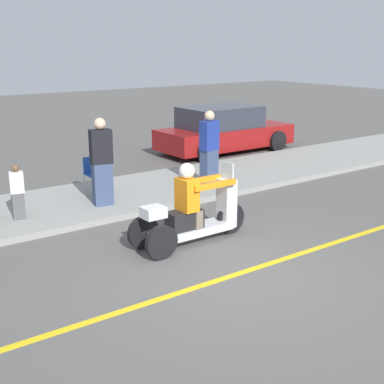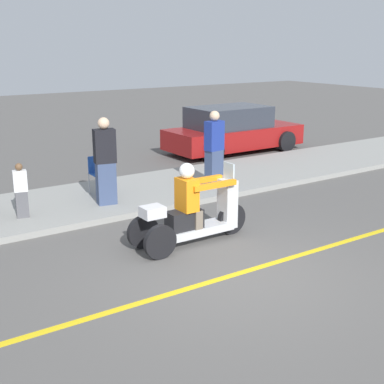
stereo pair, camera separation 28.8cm
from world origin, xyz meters
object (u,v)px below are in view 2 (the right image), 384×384
at_px(spectator_by_tree, 21,191).
at_px(parked_car_lot_left, 232,131).
at_px(spectator_with_child, 105,163).
at_px(folding_chair_curbside, 100,171).
at_px(motorcycle_trike, 192,215).
at_px(spectator_end_of_line, 214,150).

height_order(spectator_by_tree, parked_car_lot_left, parked_car_lot_left).
distance_m(spectator_with_child, parked_car_lot_left, 6.71).
height_order(folding_chair_curbside, parked_car_lot_left, parked_car_lot_left).
bearing_deg(motorcycle_trike, folding_chair_curbside, 92.06).
xyz_separation_m(spectator_with_child, parked_car_lot_left, (5.85, 3.28, -0.30)).
distance_m(spectator_end_of_line, spectator_by_tree, 4.39).
distance_m(motorcycle_trike, spectator_by_tree, 3.40).
bearing_deg(folding_chair_curbside, spectator_with_child, -106.45).
bearing_deg(parked_car_lot_left, spectator_with_child, -150.77).
distance_m(spectator_end_of_line, spectator_with_child, 2.67).
distance_m(spectator_by_tree, parked_car_lot_left, 8.21).
bearing_deg(motorcycle_trike, spectator_end_of_line, 47.36).
distance_m(folding_chair_curbside, parked_car_lot_left, 6.12).
bearing_deg(folding_chair_curbside, motorcycle_trike, -87.94).
bearing_deg(spectator_end_of_line, parked_car_lot_left, 46.62).
relative_size(spectator_end_of_line, folding_chair_curbside, 2.13).
distance_m(spectator_by_tree, spectator_with_child, 1.75).
relative_size(spectator_by_tree, folding_chair_curbside, 1.29).
relative_size(motorcycle_trike, folding_chair_curbside, 2.71).
xyz_separation_m(spectator_with_child, folding_chair_curbside, (0.24, 0.83, -0.36)).
distance_m(motorcycle_trike, parked_car_lot_left, 8.04).
bearing_deg(spectator_by_tree, spectator_with_child, -3.20).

